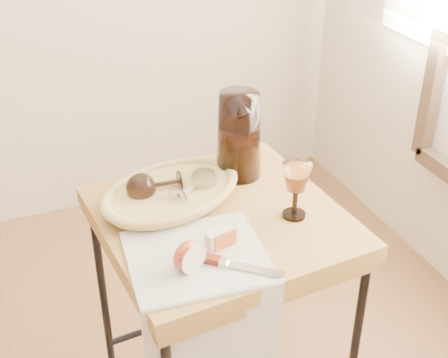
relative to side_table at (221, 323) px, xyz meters
name	(u,v)px	position (x,y,z in m)	size (l,w,h in m)	color
side_table	(221,323)	(0.00, 0.00, 0.00)	(0.61, 0.61, 0.77)	brown
tea_towel	(197,256)	(-0.12, -0.15, 0.39)	(0.32, 0.29, 0.01)	silver
bread_basket	(172,195)	(-0.10, 0.11, 0.41)	(0.36, 0.25, 0.04)	#AB863D
goblet_lying_a	(158,185)	(-0.13, 0.12, 0.44)	(0.13, 0.08, 0.08)	#361E19
goblet_lying_b	(193,186)	(-0.05, 0.09, 0.44)	(0.12, 0.07, 0.07)	white
pitcher	(239,135)	(0.12, 0.18, 0.51)	(0.17, 0.25, 0.29)	black
wine_goblet	(296,190)	(0.17, -0.08, 0.47)	(0.08, 0.08, 0.16)	white
apple_half	(187,255)	(-0.16, -0.18, 0.43)	(0.08, 0.04, 0.07)	#BD000E
apple_wedge	(218,238)	(-0.06, -0.13, 0.41)	(0.06, 0.03, 0.04)	#F5ECCC
table_knife	(228,262)	(-0.07, -0.21, 0.40)	(0.24, 0.03, 0.02)	silver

